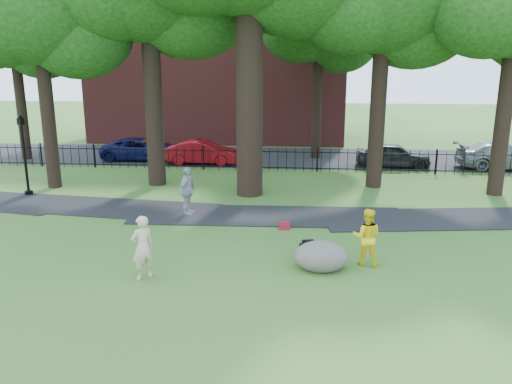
# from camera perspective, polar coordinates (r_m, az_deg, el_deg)

# --- Properties ---
(ground) EXTENTS (120.00, 120.00, 0.00)m
(ground) POSITION_cam_1_polar(r_m,az_deg,el_deg) (14.88, -3.62, -7.08)
(ground) COLOR #316322
(ground) RESTS_ON ground
(footpath) EXTENTS (36.07, 3.85, 0.03)m
(footpath) POSITION_cam_1_polar(r_m,az_deg,el_deg) (18.43, 1.34, -2.78)
(footpath) COLOR black
(footpath) RESTS_ON ground
(street) EXTENTS (80.00, 7.00, 0.02)m
(street) POSITION_cam_1_polar(r_m,az_deg,el_deg) (30.24, 1.09, 4.03)
(street) COLOR black
(street) RESTS_ON ground
(iron_fence) EXTENTS (44.00, 0.04, 1.20)m
(iron_fence) POSITION_cam_1_polar(r_m,az_deg,el_deg) (26.21, 0.43, 3.75)
(iron_fence) COLOR black
(iron_fence) RESTS_ON ground
(brick_building) EXTENTS (18.00, 8.00, 12.00)m
(brick_building) POSITION_cam_1_polar(r_m,az_deg,el_deg) (38.18, -4.13, 15.20)
(brick_building) COLOR maroon
(brick_building) RESTS_ON ground
(woman) EXTENTS (0.73, 0.72, 1.70)m
(woman) POSITION_cam_1_polar(r_m,az_deg,el_deg) (13.28, -12.83, -6.19)
(woman) COLOR beige
(woman) RESTS_ON ground
(man) EXTENTS (0.87, 0.72, 1.62)m
(man) POSITION_cam_1_polar(r_m,az_deg,el_deg) (14.16, 12.54, -5.04)
(man) COLOR yellow
(man) RESTS_ON ground
(pedestrian) EXTENTS (0.70, 1.13, 1.80)m
(pedestrian) POSITION_cam_1_polar(r_m,az_deg,el_deg) (18.56, -7.86, 0.09)
(pedestrian) COLOR #A4A4A9
(pedestrian) RESTS_ON ground
(boulder) EXTENTS (1.65, 1.37, 0.85)m
(boulder) POSITION_cam_1_polar(r_m,az_deg,el_deg) (13.76, 7.44, -7.09)
(boulder) COLOR #686356
(boulder) RESTS_ON ground
(lamppost) EXTENTS (0.34, 0.34, 3.42)m
(lamppost) POSITION_cam_1_polar(r_m,az_deg,el_deg) (23.20, -24.93, 3.71)
(lamppost) COLOR black
(lamppost) RESTS_ON ground
(backpack) EXTENTS (0.51, 0.39, 0.34)m
(backpack) POSITION_cam_1_polar(r_m,az_deg,el_deg) (14.76, 5.93, -6.60)
(backpack) COLOR black
(backpack) RESTS_ON ground
(red_bag) EXTENTS (0.39, 0.28, 0.25)m
(red_bag) POSITION_cam_1_polar(r_m,az_deg,el_deg) (16.97, 3.27, -3.88)
(red_bag) COLOR maroon
(red_bag) RESTS_ON ground
(red_sedan) EXTENTS (4.03, 1.42, 1.33)m
(red_sedan) POSITION_cam_1_polar(r_m,az_deg,el_deg) (28.14, -6.13, 4.54)
(red_sedan) COLOR maroon
(red_sedan) RESTS_ON ground
(navy_van) EXTENTS (4.69, 2.31, 1.28)m
(navy_van) POSITION_cam_1_polar(r_m,az_deg,el_deg) (29.94, -13.01, 4.80)
(navy_van) COLOR #0D1141
(navy_van) RESTS_ON ground
(grey_car) EXTENTS (4.02, 1.80, 1.34)m
(grey_car) POSITION_cam_1_polar(r_m,az_deg,el_deg) (28.08, 15.43, 4.09)
(grey_car) COLOR black
(grey_car) RESTS_ON ground
(silver_car) EXTENTS (4.93, 2.16, 1.41)m
(silver_car) POSITION_cam_1_polar(r_m,az_deg,el_deg) (29.71, 26.40, 3.72)
(silver_car) COLOR gray
(silver_car) RESTS_ON ground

